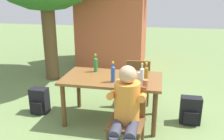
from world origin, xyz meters
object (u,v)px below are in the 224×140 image
object	(u,v)px
person_in_white_shirt	(126,109)
chair_near_right	(128,116)
bottle_amber	(146,74)
bottle_blue	(113,73)
cup_glass	(140,76)
chair_far_right	(138,79)
bottle_olive	(129,75)
bottle_clear	(142,75)
backpack_by_far_side	(190,111)
brick_kiosk	(114,15)
bottle_green	(96,64)
dining_table	(112,83)
cup_terracotta	(145,84)
table_knife	(141,74)
backpack_by_near_side	(39,101)

from	to	relation	value
person_in_white_shirt	chair_near_right	bearing A→B (deg)	86.51
bottle_amber	bottle_blue	world-z (taller)	bottle_blue
bottle_blue	cup_glass	world-z (taller)	bottle_blue
chair_far_right	bottle_olive	bearing A→B (deg)	-94.49
bottle_clear	cup_glass	distance (m)	0.22
backpack_by_far_side	brick_kiosk	bearing A→B (deg)	120.14
bottle_clear	bottle_green	world-z (taller)	bottle_clear
dining_table	chair_near_right	size ratio (longest dim) A/B	1.77
bottle_green	bottle_olive	xyz separation A→B (m)	(0.61, -0.36, -0.04)
brick_kiosk	chair_near_right	bearing A→B (deg)	-76.47
chair_near_right	cup_terracotta	bearing A→B (deg)	64.33
dining_table	backpack_by_far_side	world-z (taller)	dining_table
bottle_olive	cup_glass	bearing A→B (deg)	39.80
person_in_white_shirt	bottle_clear	world-z (taller)	person_in_white_shirt
chair_far_right	person_in_white_shirt	world-z (taller)	person_in_white_shirt
cup_glass	table_knife	size ratio (longest dim) A/B	0.51
chair_far_right	table_knife	bearing A→B (deg)	-81.30
bottle_green	backpack_by_far_side	bearing A→B (deg)	-2.95
chair_near_right	person_in_white_shirt	distance (m)	0.20
bottle_blue	person_in_white_shirt	bearing A→B (deg)	-65.57
dining_table	cup_terracotta	size ratio (longest dim) A/B	12.94
chair_far_right	bottle_amber	xyz separation A→B (m)	(0.18, -0.83, 0.39)
brick_kiosk	backpack_by_near_side	bearing A→B (deg)	-100.90
bottle_blue	table_knife	distance (m)	0.58
bottle_clear	cup_terracotta	bearing A→B (deg)	-64.80
bottle_amber	cup_glass	size ratio (longest dim) A/B	2.76
chair_near_right	bottle_olive	distance (m)	0.70
bottle_clear	cup_terracotta	distance (m)	0.17
cup_terracotta	backpack_by_near_side	bearing A→B (deg)	169.31
person_in_white_shirt	cup_glass	size ratio (longest dim) A/B	10.87
chair_near_right	bottle_blue	world-z (taller)	bottle_blue
chair_near_right	cup_terracotta	xyz separation A→B (m)	(0.19, 0.39, 0.32)
person_in_white_shirt	backpack_by_near_side	size ratio (longest dim) A/B	2.64
cup_terracotta	bottle_olive	bearing A→B (deg)	141.02
person_in_white_shirt	bottle_blue	world-z (taller)	person_in_white_shirt
dining_table	bottle_green	bearing A→B (deg)	144.89
chair_near_right	bottle_olive	world-z (taller)	bottle_olive
backpack_by_far_side	backpack_by_near_side	bearing A→B (deg)	-176.84
chair_near_right	brick_kiosk	bearing A→B (deg)	103.53
dining_table	backpack_by_far_side	xyz separation A→B (m)	(1.25, 0.15, -0.43)
person_in_white_shirt	brick_kiosk	bearing A→B (deg)	103.11
brick_kiosk	bottle_blue	bearing A→B (deg)	-79.05
table_knife	brick_kiosk	xyz separation A→B (m)	(-1.07, 3.18, 0.68)
chair_near_right	bottle_green	xyz separation A→B (m)	(-0.68, 0.96, 0.39)
bottle_green	backpack_by_far_side	xyz separation A→B (m)	(1.57, -0.08, -0.66)
table_knife	backpack_by_far_side	bearing A→B (deg)	-5.23
bottle_blue	brick_kiosk	bearing A→B (deg)	100.95
bottle_clear	table_knife	bearing A→B (deg)	96.75
person_in_white_shirt	bottle_clear	size ratio (longest dim) A/B	3.72
backpack_by_near_side	brick_kiosk	xyz separation A→B (m)	(0.65, 3.39, 1.22)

